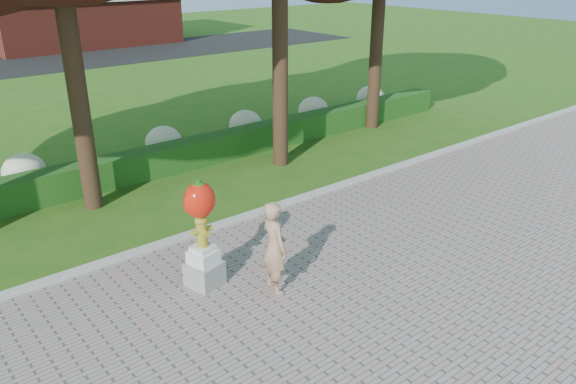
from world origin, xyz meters
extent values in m
plane|color=#285715|center=(0.00, 0.00, 0.00)|extent=(100.00, 100.00, 0.00)
cube|color=#ADADA5|center=(0.00, 3.00, 0.07)|extent=(40.00, 0.18, 0.15)
cube|color=#194012|center=(0.00, 7.00, 0.40)|extent=(24.00, 0.70, 0.80)
ellipsoid|color=#BCC496|center=(-3.00, 8.00, 0.55)|extent=(1.10, 1.10, 0.99)
ellipsoid|color=#BCC496|center=(1.00, 8.00, 0.55)|extent=(1.10, 1.10, 0.99)
ellipsoid|color=#BCC496|center=(4.00, 8.00, 0.55)|extent=(1.10, 1.10, 0.99)
ellipsoid|color=#BCC496|center=(7.00, 8.00, 0.55)|extent=(1.10, 1.10, 0.99)
ellipsoid|color=#BCC496|center=(10.00, 8.00, 0.55)|extent=(1.10, 1.10, 0.99)
cylinder|color=black|center=(-2.00, 6.00, 3.08)|extent=(0.44, 0.44, 6.16)
cylinder|color=black|center=(3.50, 5.50, 3.64)|extent=(0.44, 0.44, 7.28)
cylinder|color=black|center=(8.50, 6.50, 2.94)|extent=(0.44, 0.44, 5.88)
cube|color=gray|center=(-1.77, 1.13, 0.27)|extent=(0.70, 0.70, 0.46)
cube|color=silver|center=(-1.77, 1.13, 0.63)|extent=(0.56, 0.56, 0.26)
cube|color=silver|center=(-1.77, 1.13, 0.80)|extent=(0.45, 0.45, 0.09)
cylinder|color=olive|center=(-1.77, 1.13, 1.11)|extent=(0.20, 0.20, 0.52)
ellipsoid|color=olive|center=(-1.77, 1.13, 1.37)|extent=(0.24, 0.24, 0.17)
cylinder|color=olive|center=(-1.91, 1.13, 1.16)|extent=(0.11, 0.10, 0.10)
cylinder|color=olive|center=(-1.62, 1.13, 1.16)|extent=(0.11, 0.10, 0.10)
cylinder|color=olive|center=(-1.77, 0.99, 1.16)|extent=(0.11, 0.11, 0.11)
cylinder|color=olive|center=(-1.77, 1.13, 1.44)|extent=(0.07, 0.07, 0.05)
ellipsoid|color=red|center=(-1.77, 1.13, 1.76)|extent=(0.58, 0.52, 0.67)
ellipsoid|color=red|center=(-1.93, 1.13, 1.74)|extent=(0.28, 0.28, 0.43)
ellipsoid|color=red|center=(-1.60, 1.13, 1.74)|extent=(0.28, 0.28, 0.43)
cylinder|color=#225C15|center=(-1.77, 1.13, 2.09)|extent=(0.09, 0.09, 0.11)
ellipsoid|color=#225C15|center=(-1.77, 1.13, 2.07)|extent=(0.22, 0.22, 0.07)
imported|color=tan|center=(-0.87, 0.15, 0.93)|extent=(0.51, 0.70, 1.78)
camera|label=1|loc=(-6.25, -6.86, 5.72)|focal=35.00mm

